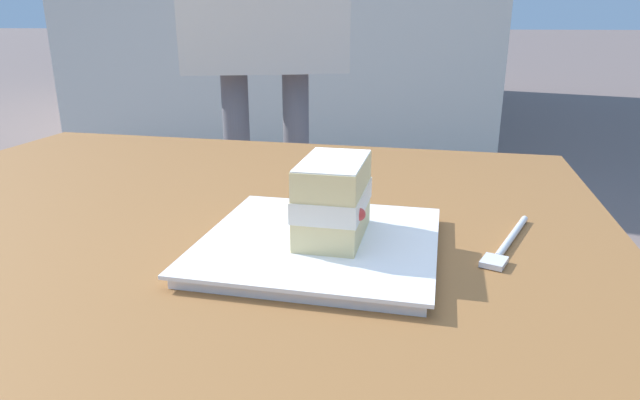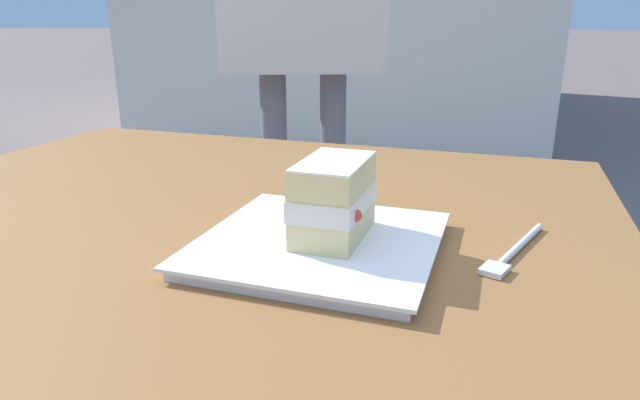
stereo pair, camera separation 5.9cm
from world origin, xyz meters
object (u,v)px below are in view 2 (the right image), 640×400
(dessert_fork, at_px, (513,252))
(cake_slice, at_px, (334,199))
(patio_table, at_px, (74,376))
(dessert_plate, at_px, (320,244))

(dessert_fork, bearing_deg, cake_slice, -75.87)
(patio_table, bearing_deg, cake_slice, 133.08)
(patio_table, relative_size, dessert_fork, 8.78)
(patio_table, relative_size, dessert_plate, 5.69)
(dessert_plate, distance_m, dessert_fork, 0.21)
(patio_table, xyz_separation_m, dessert_plate, (-0.18, 0.19, 0.09))
(dessert_plate, xyz_separation_m, cake_slice, (-0.01, 0.01, 0.05))
(dessert_plate, height_order, cake_slice, cake_slice)
(dessert_plate, xyz_separation_m, dessert_fork, (-0.06, 0.21, -0.00))
(patio_table, height_order, cake_slice, cake_slice)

